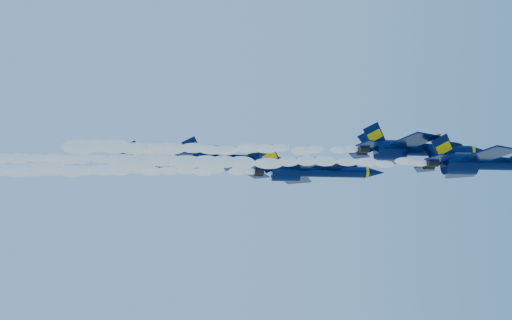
{
  "coord_description": "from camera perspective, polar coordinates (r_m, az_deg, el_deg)",
  "views": [
    {
      "loc": [
        -18.75,
        -75.67,
        131.07
      ],
      "look_at": [
        -12.98,
        5.27,
        154.14
      ],
      "focal_mm": 40.0,
      "sensor_mm": 36.0,
      "label": 1
    }
  ],
  "objects": [
    {
      "name": "jet_fifth",
      "position": [
        100.4,
        -9.3,
        0.11
      ],
      "size": [
        15.75,
        12.92,
        5.85
      ],
      "color": "#010D36"
    },
    {
      "name": "jet_lead",
      "position": [
        76.84,
        22.14,
        -0.32
      ],
      "size": [
        18.23,
        14.95,
        6.77
      ],
      "color": "#010D36"
    },
    {
      "name": "smoke_trail_jet_third",
      "position": [
        85.96,
        -13.06,
        -1.01
      ],
      "size": [
        38.75,
        2.21,
        1.99
      ],
      "primitive_type": "ellipsoid",
      "color": "white"
    },
    {
      "name": "smoke_trail_jet_fifth",
      "position": [
        105.98,
        -23.5,
        0.18
      ],
      "size": [
        38.75,
        1.76,
        1.58
      ],
      "primitive_type": "ellipsoid",
      "color": "white"
    },
    {
      "name": "jet_third",
      "position": [
        86.17,
        5.57,
        -1.09
      ],
      "size": [
        19.84,
        16.27,
        7.37
      ],
      "color": "#010D36"
    },
    {
      "name": "smoke_trail_jet_second",
      "position": [
        74.69,
        -4.25,
        1.15
      ],
      "size": [
        38.75,
        2.02,
        1.81
      ],
      "primitive_type": "ellipsoid",
      "color": "white"
    },
    {
      "name": "smoke_trail_jet_lead",
      "position": [
        69.23,
        1.54,
        -0.24
      ],
      "size": [
        38.75,
        2.03,
        1.83
      ],
      "primitive_type": "ellipsoid",
      "color": "white"
    },
    {
      "name": "jet_fourth",
      "position": [
        92.16,
        -2.71,
        0.06
      ],
      "size": [
        18.4,
        15.09,
        6.84
      ],
      "color": "#010D36"
    },
    {
      "name": "jet_second",
      "position": [
        79.42,
        15.72,
        0.99
      ],
      "size": [
        18.09,
        14.84,
        6.72
      ],
      "color": "#010D36"
    },
    {
      "name": "smoke_trail_jet_fourth",
      "position": [
        95.44,
        -19.29,
        0.13
      ],
      "size": [
        38.75,
        2.05,
        1.85
      ],
      "primitive_type": "ellipsoid",
      "color": "white"
    }
  ]
}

